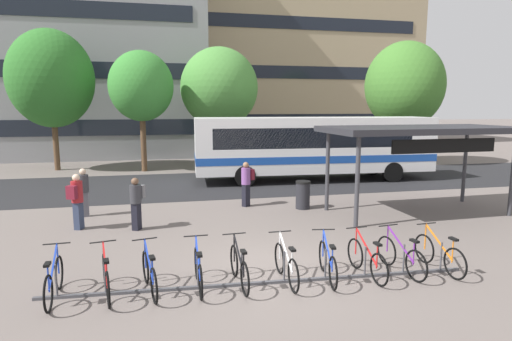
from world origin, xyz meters
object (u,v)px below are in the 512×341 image
at_px(commuter_grey_pack_3, 136,200).
at_px(commuter_olive_pack_1, 83,189).
at_px(commuter_maroon_pack_2, 77,198).
at_px(parked_bicycle_blue_0, 54,281).
at_px(parked_bicycle_blue_6, 328,263).
at_px(parked_bicycle_black_4, 239,268).
at_px(parked_bicycle_orange_9, 439,254).
at_px(street_tree_1, 219,88).
at_px(city_bus, 316,146).
at_px(trash_bin, 303,195).
at_px(parked_bicycle_blue_2, 150,275).
at_px(parked_bicycle_white_5, 286,265).
at_px(parked_bicycle_red_1, 106,278).
at_px(street_tree_2, 404,86).
at_px(street_tree_0, 141,86).
at_px(parked_bicycle_red_7, 367,260).
at_px(commuter_maroon_pack_0, 246,181).
at_px(transit_shelter, 421,132).
at_px(parked_bicycle_blue_3, 198,271).
at_px(street_tree_3, 51,79).
at_px(parked_bicycle_purple_8, 401,257).

bearing_deg(commuter_grey_pack_3, commuter_olive_pack_1, -108.91).
distance_m(commuter_olive_pack_1, commuter_maroon_pack_2, 1.58).
height_order(parked_bicycle_blue_0, parked_bicycle_blue_6, same).
xyz_separation_m(parked_bicycle_blue_0, parked_bicycle_black_4, (3.64, -0.10, 0.00)).
xyz_separation_m(parked_bicycle_orange_9, street_tree_1, (-2.68, 18.59, 4.52)).
bearing_deg(city_bus, trash_bin, -111.48).
xyz_separation_m(commuter_grey_pack_3, street_tree_1, (4.31, 13.78, 3.98)).
height_order(parked_bicycle_blue_2, parked_bicycle_orange_9, same).
bearing_deg(parked_bicycle_white_5, commuter_olive_pack_1, 37.52).
bearing_deg(parked_bicycle_blue_2, city_bus, -45.03).
bearing_deg(parked_bicycle_red_1, street_tree_2, -56.07).
height_order(parked_bicycle_blue_0, parked_bicycle_red_1, same).
bearing_deg(street_tree_0, parked_bicycle_white_5, -77.39).
xyz_separation_m(parked_bicycle_black_4, street_tree_2, (13.60, 16.32, 4.68)).
relative_size(parked_bicycle_blue_0, street_tree_0, 0.25).
relative_size(parked_bicycle_red_7, street_tree_1, 0.23).
bearing_deg(parked_bicycle_red_7, parked_bicycle_blue_0, 84.74).
height_order(commuter_maroon_pack_0, commuter_olive_pack_1, commuter_maroon_pack_0).
xyz_separation_m(commuter_maroon_pack_0, commuter_olive_pack_1, (-5.74, -0.32, -0.01)).
bearing_deg(parked_bicycle_black_4, transit_shelter, -60.07).
xyz_separation_m(parked_bicycle_blue_0, transit_shelter, (10.80, 4.53, 2.48)).
distance_m(parked_bicycle_blue_6, transit_shelter, 7.48).
bearing_deg(street_tree_0, transit_shelter, -50.59).
height_order(parked_bicycle_blue_3, parked_bicycle_red_7, same).
bearing_deg(commuter_maroon_pack_0, street_tree_2, 179.98).
bearing_deg(commuter_maroon_pack_0, parked_bicycle_blue_2, 26.43).
relative_size(parked_bicycle_orange_9, commuter_maroon_pack_0, 1.02).
distance_m(parked_bicycle_blue_0, street_tree_1, 19.68).
distance_m(parked_bicycle_red_1, parked_bicycle_black_4, 2.66).
xyz_separation_m(parked_bicycle_black_4, parked_bicycle_blue_6, (1.93, -0.11, 0.00)).
bearing_deg(city_bus, parked_bicycle_white_5, -110.08).
xyz_separation_m(parked_bicycle_orange_9, commuter_maroon_pack_2, (-8.76, 5.19, 0.61)).
relative_size(parked_bicycle_blue_2, commuter_maroon_pack_0, 1.01).
distance_m(parked_bicycle_red_1, parked_bicycle_blue_6, 4.60).
bearing_deg(parked_bicycle_blue_3, commuter_maroon_pack_2, 32.96).
distance_m(parked_bicycle_blue_3, street_tree_3, 20.06).
height_order(parked_bicycle_blue_6, street_tree_1, street_tree_1).
bearing_deg(parked_bicycle_white_5, parked_bicycle_blue_2, 87.20).
distance_m(city_bus, parked_bicycle_blue_6, 12.59).
height_order(parked_bicycle_blue_3, parked_bicycle_purple_8, same).
distance_m(commuter_maroon_pack_0, commuter_olive_pack_1, 5.75).
bearing_deg(city_bus, parked_bicycle_blue_2, -120.95).
distance_m(parked_bicycle_blue_2, commuter_maroon_pack_2, 5.52).
relative_size(city_bus, street_tree_2, 1.55).
xyz_separation_m(parked_bicycle_orange_9, street_tree_0, (-7.35, 16.85, 4.49)).
bearing_deg(commuter_grey_pack_3, parked_bicycle_blue_3, 45.11).
distance_m(parked_bicycle_blue_3, street_tree_1, 19.15).
bearing_deg(parked_bicycle_blue_6, street_tree_2, -26.28).
relative_size(parked_bicycle_blue_0, commuter_maroon_pack_0, 1.02).
relative_size(commuter_olive_pack_1, street_tree_0, 0.24).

